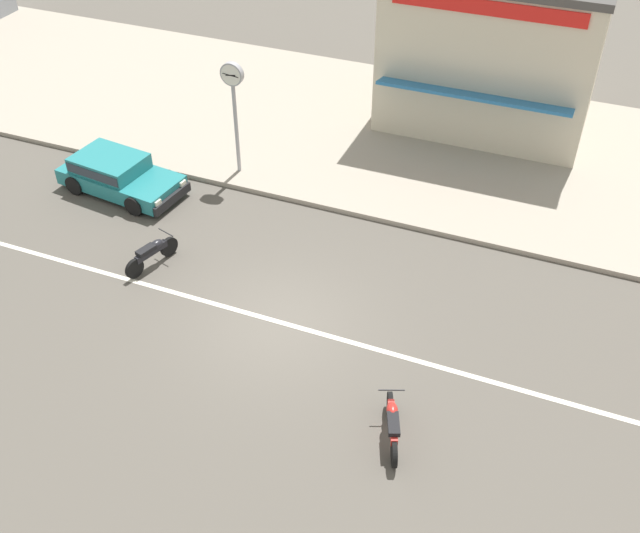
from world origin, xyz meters
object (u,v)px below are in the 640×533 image
(motorcycle_2, at_px, (152,253))
(street_clock, at_px, (233,91))
(motorcycle_0, at_px, (392,423))
(shopfront_corner_warung, at_px, (495,44))
(hatchback_teal_3, at_px, (117,173))

(motorcycle_2, relative_size, street_clock, 0.48)
(motorcycle_0, height_order, motorcycle_2, same)
(street_clock, distance_m, shopfront_corner_warung, 9.18)
(motorcycle_0, bearing_deg, street_clock, 133.28)
(motorcycle_2, bearing_deg, street_clock, 89.25)
(motorcycle_2, xyz_separation_m, shopfront_corner_warung, (6.47, 11.59, 2.35))
(hatchback_teal_3, xyz_separation_m, motorcycle_2, (2.96, -2.84, -0.17))
(motorcycle_2, bearing_deg, hatchback_teal_3, 136.28)
(street_clock, xyz_separation_m, shopfront_corner_warung, (6.40, 6.58, -0.10))
(motorcycle_2, distance_m, shopfront_corner_warung, 13.48)
(street_clock, bearing_deg, shopfront_corner_warung, 45.79)
(hatchback_teal_3, distance_m, motorcycle_0, 12.20)
(motorcycle_2, bearing_deg, motorcycle_0, -21.88)
(motorcycle_0, xyz_separation_m, street_clock, (-7.63, 8.11, 2.45))
(street_clock, relative_size, shopfront_corner_warung, 0.52)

